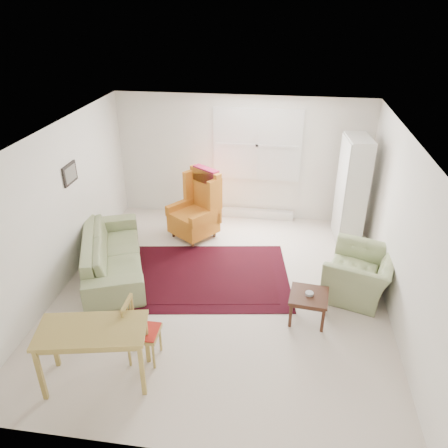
# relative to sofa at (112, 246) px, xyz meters

# --- Properties ---
(room) EXTENTS (5.04, 5.54, 2.51)m
(room) POSITION_rel_sofa_xyz_m (1.90, -0.15, 0.79)
(room) COLOR beige
(room) RESTS_ON ground
(rug) EXTENTS (3.28, 2.37, 0.03)m
(rug) POSITION_rel_sofa_xyz_m (1.41, 0.00, -0.45)
(rug) COLOR black
(rug) RESTS_ON ground
(sofa) EXTENTS (1.69, 2.48, 0.93)m
(sofa) POSITION_rel_sofa_xyz_m (0.00, 0.00, 0.00)
(sofa) COLOR gray
(sofa) RESTS_ON ground
(armchair) EXTENTS (1.23, 1.32, 0.85)m
(armchair) POSITION_rel_sofa_xyz_m (3.98, -0.07, -0.04)
(armchair) COLOR gray
(armchair) RESTS_ON ground
(wingback_chair) EXTENTS (1.09, 1.09, 1.31)m
(wingback_chair) POSITION_rel_sofa_xyz_m (1.10, 1.33, 0.19)
(wingback_chair) COLOR orange
(wingback_chair) RESTS_ON ground
(coffee_table) EXTENTS (0.58, 0.58, 0.43)m
(coffee_table) POSITION_rel_sofa_xyz_m (3.20, -0.82, -0.25)
(coffee_table) COLOR #3F1F13
(coffee_table) RESTS_ON ground
(stool) EXTENTS (0.37, 0.37, 0.44)m
(stool) POSITION_rel_sofa_xyz_m (0.89, 1.33, -0.24)
(stool) COLOR white
(stool) RESTS_ON ground
(cabinet) EXTENTS (0.49, 0.83, 1.98)m
(cabinet) POSITION_rel_sofa_xyz_m (3.98, 1.69, 0.53)
(cabinet) COLOR silver
(cabinet) RESTS_ON ground
(desk) EXTENTS (1.33, 0.85, 0.78)m
(desk) POSITION_rel_sofa_xyz_m (0.69, -2.30, -0.08)
(desk) COLOR #A98F44
(desk) RESTS_ON ground
(desk_chair) EXTENTS (0.39, 0.39, 0.88)m
(desk_chair) POSITION_rel_sofa_xyz_m (1.14, -1.88, -0.03)
(desk_chair) COLOR #A98F44
(desk_chair) RESTS_ON ground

